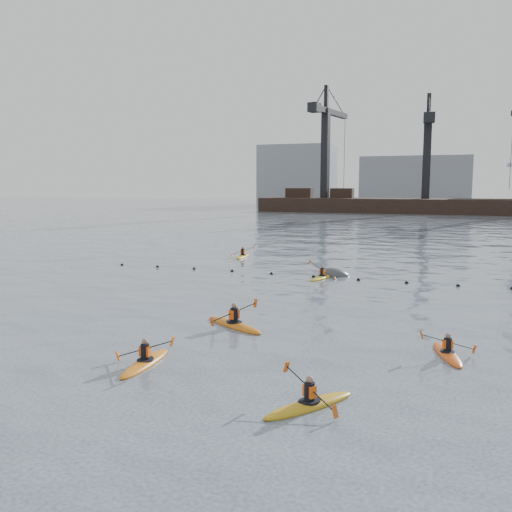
% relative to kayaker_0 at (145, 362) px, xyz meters
% --- Properties ---
extents(ground, '(400.00, 400.00, 0.00)m').
position_rel_kayaker_0_xyz_m(ground, '(2.98, -3.30, -0.10)').
color(ground, '#3C4657').
rests_on(ground, ground).
extents(float_line, '(33.24, 0.73, 0.24)m').
position_rel_kayaker_0_xyz_m(float_line, '(2.48, 19.23, -0.07)').
color(float_line, black).
rests_on(float_line, ground).
extents(barge_pier, '(72.00, 19.30, 29.50)m').
position_rel_kayaker_0_xyz_m(barge_pier, '(2.76, 106.69, 1.80)').
color(barge_pier, black).
rests_on(barge_pier, ground).
extents(skyline, '(141.00, 28.00, 22.00)m').
position_rel_kayaker_0_xyz_m(skyline, '(5.22, 146.97, 9.15)').
color(skyline, gray).
rests_on(skyline, ground).
extents(kayaker_0, '(2.23, 3.27, 1.19)m').
position_rel_kayaker_0_xyz_m(kayaker_0, '(0.00, 0.00, 0.00)').
color(kayaker_0, orange).
rests_on(kayaker_0, ground).
extents(kayaker_1, '(2.29, 2.99, 1.16)m').
position_rel_kayaker_0_xyz_m(kayaker_1, '(6.17, -1.49, -0.00)').
color(kayaker_1, '#BF9116').
rests_on(kayaker_1, ground).
extents(kayaker_2, '(3.51, 2.52, 1.20)m').
position_rel_kayaker_0_xyz_m(kayaker_2, '(0.90, 5.70, 0.01)').
color(kayaker_2, '#CC6813').
rests_on(kayaker_2, ground).
extents(kayaker_3, '(2.11, 3.09, 1.29)m').
position_rel_kayaker_0_xyz_m(kayaker_3, '(1.61, 18.94, -0.01)').
color(kayaker_3, gold).
rests_on(kayaker_3, ground).
extents(kayaker_4, '(1.96, 3.00, 1.03)m').
position_rel_kayaker_0_xyz_m(kayaker_4, '(9.65, 4.64, -0.01)').
color(kayaker_4, '#DD5114').
rests_on(kayaker_4, ground).
extents(kayaker_5, '(2.18, 3.22, 1.17)m').
position_rel_kayaker_0_xyz_m(kayaker_5, '(-7.17, 26.82, -0.00)').
color(kayaker_5, gold).
rests_on(kayaker_5, ground).
extents(mooring_buoy, '(2.65, 2.09, 1.50)m').
position_rel_kayaker_0_xyz_m(mooring_buoy, '(2.19, 20.13, -0.10)').
color(mooring_buoy, '#3B3D40').
rests_on(mooring_buoy, ground).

